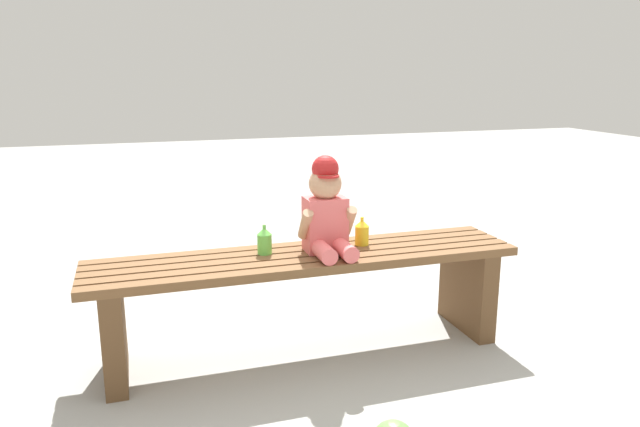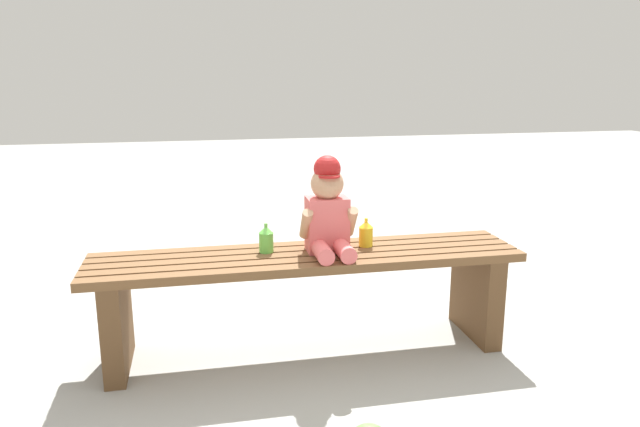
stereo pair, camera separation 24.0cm
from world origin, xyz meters
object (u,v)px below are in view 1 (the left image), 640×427
Objects in this scene: child_figure at (327,211)px; sippy_cup_left at (265,240)px; sippy_cup_right at (362,232)px; park_bench at (306,285)px.

sippy_cup_left is (-0.25, 0.05, -0.12)m from child_figure.
child_figure reaches higher than sippy_cup_right.
sippy_cup_left is at bearing 168.40° from child_figure.
child_figure is (0.09, 0.00, 0.31)m from park_bench.
park_bench is 0.26m from sippy_cup_left.
child_figure is 3.26× the size of sippy_cup_left.
child_figure is 0.22m from sippy_cup_right.
child_figure is at bearing -163.88° from sippy_cup_right.
sippy_cup_left and sippy_cup_right have the same top height.
sippy_cup_right reaches higher than park_bench.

